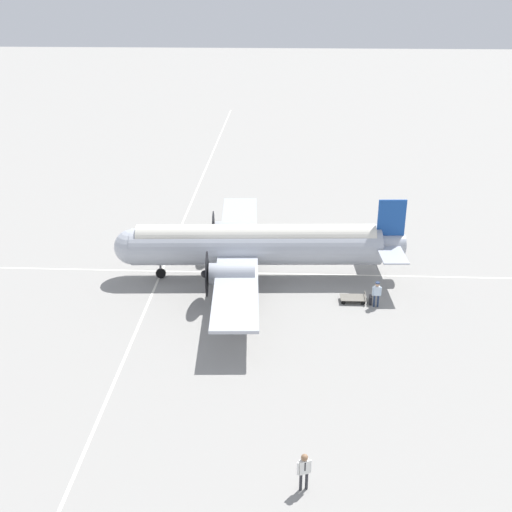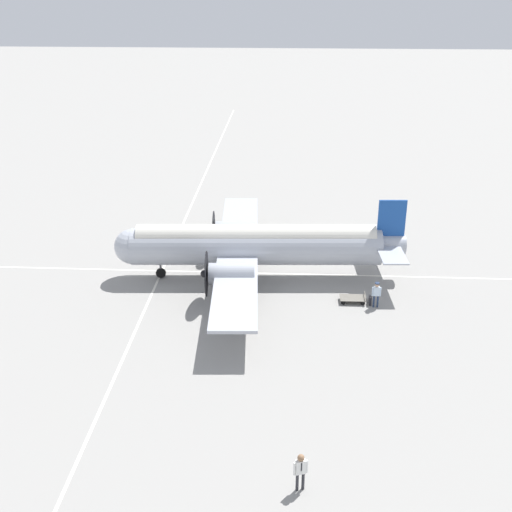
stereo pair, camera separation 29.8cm
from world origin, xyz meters
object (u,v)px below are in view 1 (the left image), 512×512
(crew_foreground, at_px, (304,468))
(baggage_cart, at_px, (353,298))
(passenger_boarding, at_px, (377,291))
(suitcase_near_door, at_px, (370,300))
(airliner_main, at_px, (250,245))

(crew_foreground, distance_m, baggage_cart, 17.29)
(passenger_boarding, distance_m, suitcase_near_door, 0.94)
(passenger_boarding, xyz_separation_m, baggage_cart, (0.64, 1.39, -0.83))
(passenger_boarding, bearing_deg, suitcase_near_door, -48.42)
(airliner_main, xyz_separation_m, baggage_cart, (-3.29, -6.94, -2.25))
(suitcase_near_door, relative_size, baggage_cart, 0.37)
(passenger_boarding, bearing_deg, crew_foreground, 74.84)
(crew_foreground, distance_m, passenger_boarding, 17.00)
(baggage_cart, bearing_deg, passenger_boarding, 155.17)
(crew_foreground, height_order, suitcase_near_door, crew_foreground)
(airliner_main, bearing_deg, passenger_boarding, 151.66)
(airliner_main, xyz_separation_m, suitcase_near_door, (-3.55, -8.03, -2.23))
(passenger_boarding, bearing_deg, baggage_cart, -22.69)
(baggage_cart, bearing_deg, crew_foreground, 77.76)
(crew_foreground, bearing_deg, passenger_boarding, -125.12)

